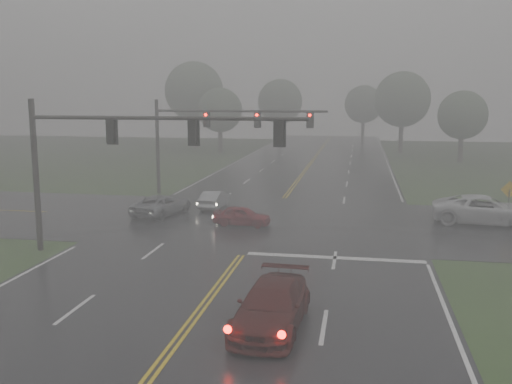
% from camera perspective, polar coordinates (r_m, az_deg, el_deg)
% --- Properties ---
extents(main_road, '(18.00, 160.00, 0.02)m').
position_cam_1_polar(main_road, '(33.58, 0.61, -3.63)').
color(main_road, black).
rests_on(main_road, ground).
extents(cross_street, '(120.00, 14.00, 0.02)m').
position_cam_1_polar(cross_street, '(35.50, 1.15, -2.91)').
color(cross_street, black).
rests_on(cross_street, ground).
extents(stop_bar, '(8.50, 0.50, 0.01)m').
position_cam_1_polar(stop_bar, '(27.73, 7.89, -6.58)').
color(stop_bar, silver).
rests_on(stop_bar, ground).
extents(sedan_maroon, '(2.39, 5.28, 1.50)m').
position_cam_1_polar(sedan_maroon, '(19.65, 1.58, -13.40)').
color(sedan_maroon, '#3F0D0B').
rests_on(sedan_maroon, ground).
extents(sedan_red, '(3.53, 1.61, 1.17)m').
position_cam_1_polar(sedan_red, '(34.22, -1.40, -3.38)').
color(sedan_red, maroon).
rests_on(sedan_red, ground).
extents(sedan_silver, '(1.47, 3.76, 1.22)m').
position_cam_1_polar(sedan_silver, '(39.55, -4.15, -1.64)').
color(sedan_silver, '#919498').
rests_on(sedan_silver, ground).
extents(car_grey, '(3.28, 5.16, 1.33)m').
position_cam_1_polar(car_grey, '(37.70, -9.38, -2.30)').
color(car_grey, slate).
rests_on(car_grey, ground).
extents(pickup_white, '(6.48, 3.58, 1.72)m').
position_cam_1_polar(pickup_white, '(37.31, 21.88, -2.99)').
color(pickup_white, silver).
rests_on(pickup_white, ground).
extents(signal_gantry_near, '(13.62, 0.33, 7.55)m').
position_cam_1_polar(signal_gantry_near, '(28.07, -13.99, 4.45)').
color(signal_gantry_near, black).
rests_on(signal_gantry_near, ground).
extents(signal_gantry_far, '(13.48, 0.38, 7.42)m').
position_cam_1_polar(signal_gantry_far, '(44.45, -4.77, 6.38)').
color(signal_gantry_far, black).
rests_on(signal_gantry_far, ground).
extents(sign_diamond_east, '(1.05, 0.19, 2.54)m').
position_cam_1_polar(sign_diamond_east, '(38.26, 23.98, -0.22)').
color(sign_diamond_east, black).
rests_on(sign_diamond_east, ground).
extents(tree_nw_a, '(6.01, 6.01, 8.83)m').
position_cam_1_polar(tree_nw_a, '(77.90, -3.62, 8.17)').
color(tree_nw_a, '#312720').
rests_on(tree_nw_a, ground).
extents(tree_ne_a, '(7.49, 7.49, 11.00)m').
position_cam_1_polar(tree_ne_a, '(80.15, 14.43, 8.96)').
color(tree_ne_a, '#312720').
rests_on(tree_ne_a, ground).
extents(tree_n_mid, '(7.07, 7.07, 10.39)m').
position_cam_1_polar(tree_n_mid, '(91.33, 2.42, 9.03)').
color(tree_n_mid, '#312720').
rests_on(tree_n_mid, ground).
extents(tree_e_near, '(5.69, 5.69, 8.35)m').
position_cam_1_polar(tree_e_near, '(70.96, 19.95, 7.24)').
color(tree_e_near, '#312720').
rests_on(tree_e_near, ground).
extents(tree_nw_b, '(8.70, 8.70, 12.78)m').
position_cam_1_polar(tree_nw_b, '(86.28, -6.22, 10.00)').
color(tree_nw_b, '#312720').
rests_on(tree_nw_b, ground).
extents(tree_n_far, '(6.52, 6.52, 9.58)m').
position_cam_1_polar(tree_n_far, '(100.57, 10.71, 8.62)').
color(tree_n_far, '#312720').
rests_on(tree_n_far, ground).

